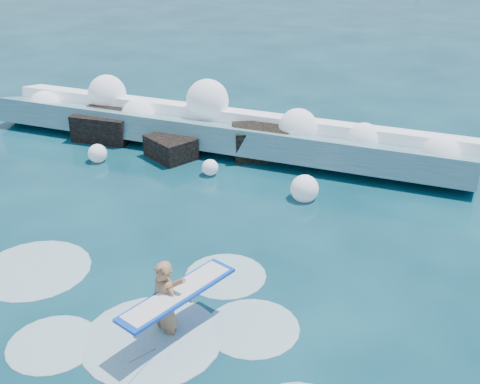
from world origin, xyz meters
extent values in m
plane|color=#07303B|center=(0.00, 0.00, 0.00)|extent=(200.00, 200.00, 0.00)
cube|color=teal|center=(-1.34, 7.37, 0.42)|extent=(16.95, 2.58, 1.41)
cube|color=white|center=(-1.34, 8.17, 0.85)|extent=(16.95, 1.19, 0.66)
cube|color=black|center=(-5.47, 6.69, 0.38)|extent=(2.15, 1.68, 1.11)
cube|color=black|center=(-2.47, 5.89, 0.30)|extent=(1.91, 1.76, 0.85)
cube|color=black|center=(0.23, 7.09, 0.42)|extent=(2.14, 1.99, 1.19)
imported|color=#A6734D|center=(1.53, -2.21, 0.64)|extent=(0.84, 0.71, 1.96)
cube|color=blue|center=(1.81, -2.16, 0.98)|extent=(1.47, 2.73, 0.07)
cube|color=silver|center=(1.81, -2.16, 1.00)|extent=(1.29, 2.48, 0.07)
cylinder|color=black|center=(1.71, -3.41, 0.45)|extent=(0.01, 0.91, 0.43)
sphere|color=white|center=(-8.34, 7.05, 0.74)|extent=(1.16, 1.16, 1.16)
sphere|color=white|center=(-6.17, 8.00, 1.19)|extent=(1.41, 1.41, 1.41)
sphere|color=white|center=(-4.45, 7.24, 0.78)|extent=(1.20, 1.20, 1.20)
sphere|color=white|center=(-2.04, 7.99, 1.41)|extent=(1.50, 1.50, 1.50)
sphere|color=white|center=(-0.01, 7.45, 0.56)|extent=(0.81, 0.81, 0.81)
sphere|color=white|center=(1.41, 7.55, 0.99)|extent=(1.29, 1.29, 1.29)
sphere|color=white|center=(3.56, 7.76, 0.81)|extent=(1.07, 1.07, 1.07)
sphere|color=white|center=(5.99, 7.17, 0.87)|extent=(1.15, 1.15, 1.15)
sphere|color=white|center=(-4.57, 4.73, 0.28)|extent=(0.62, 0.62, 0.62)
sphere|color=white|center=(-0.69, 5.07, 0.25)|extent=(0.52, 0.52, 0.52)
sphere|color=white|center=(2.51, 4.55, 0.31)|extent=(0.82, 0.82, 0.82)
ellipsoid|color=silver|center=(1.35, -2.50, 0.00)|extent=(2.84, 2.84, 0.14)
ellipsoid|color=silver|center=(-0.38, -3.32, 0.00)|extent=(1.81, 1.81, 0.09)
ellipsoid|color=silver|center=(3.10, -1.45, 0.00)|extent=(1.95, 1.95, 0.10)
ellipsoid|color=silver|center=(-2.40, -1.30, 0.00)|extent=(2.64, 2.64, 0.13)
ellipsoid|color=silver|center=(1.88, 0.08, 0.00)|extent=(1.90, 1.90, 0.09)
camera|label=1|loc=(6.36, -10.60, 7.88)|focal=45.00mm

